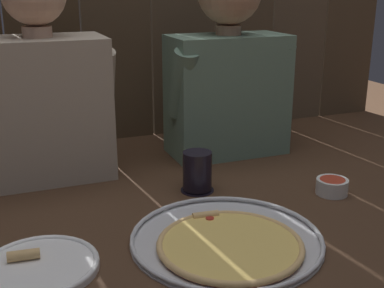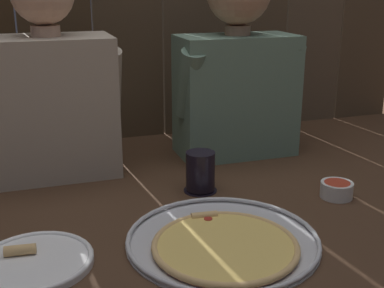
{
  "view_description": "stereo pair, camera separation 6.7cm",
  "coord_description": "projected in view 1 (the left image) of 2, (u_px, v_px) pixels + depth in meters",
  "views": [
    {
      "loc": [
        -0.41,
        -0.96,
        0.55
      ],
      "look_at": [
        0.01,
        0.1,
        0.18
      ],
      "focal_mm": 47.41,
      "sensor_mm": 36.0,
      "label": 1
    },
    {
      "loc": [
        -0.35,
        -0.98,
        0.55
      ],
      "look_at": [
        0.01,
        0.1,
        0.18
      ],
      "focal_mm": 47.41,
      "sensor_mm": 36.0,
      "label": 2
    }
  ],
  "objects": [
    {
      "name": "diner_left",
      "position": [
        42.0,
        84.0,
        1.42
      ],
      "size": [
        0.39,
        0.23,
        0.61
      ],
      "color": "#B2A38E",
      "rests_on": "ground"
    },
    {
      "name": "ground_plane",
      "position": [
        205.0,
        231.0,
        1.16
      ],
      "size": [
        3.2,
        3.2,
        0.0
      ],
      "primitive_type": "plane",
      "color": "#422B1C"
    },
    {
      "name": "pizza_tray",
      "position": [
        228.0,
        241.0,
        1.1
      ],
      "size": [
        0.43,
        0.43,
        0.03
      ],
      "color": "silver",
      "rests_on": "ground"
    },
    {
      "name": "dipping_bowl",
      "position": [
        332.0,
        186.0,
        1.36
      ],
      "size": [
        0.09,
        0.09,
        0.04
      ],
      "color": "white",
      "rests_on": "ground"
    },
    {
      "name": "drinking_glass",
      "position": [
        197.0,
        172.0,
        1.37
      ],
      "size": [
        0.09,
        0.09,
        0.11
      ],
      "color": "black",
      "rests_on": "ground"
    },
    {
      "name": "dinner_plate",
      "position": [
        39.0,
        266.0,
        1.01
      ],
      "size": [
        0.24,
        0.24,
        0.03
      ],
      "color": "white",
      "rests_on": "ground"
    },
    {
      "name": "diner_right",
      "position": [
        228.0,
        62.0,
        1.61
      ],
      "size": [
        0.41,
        0.22,
        0.62
      ],
      "color": "slate",
      "rests_on": "ground"
    }
  ]
}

